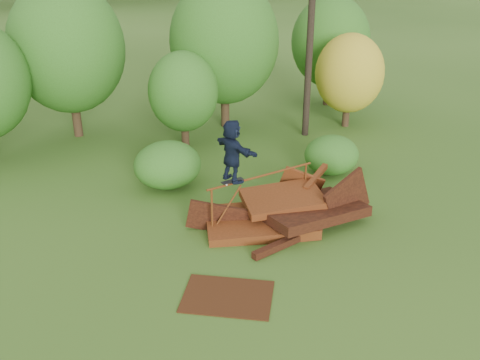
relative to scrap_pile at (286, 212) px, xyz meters
name	(u,v)px	position (x,y,z in m)	size (l,w,h in m)	color
ground	(296,259)	(-0.60, -1.81, -0.39)	(240.00, 240.00, 0.00)	#2D5116
scrap_pile	(286,212)	(0.00, 0.00, 0.00)	(5.68, 3.20, 1.91)	#4A230D
grind_rail	(261,185)	(-0.59, 0.52, 0.76)	(3.60, 0.68, 1.48)	#62310F
skateboard	(232,181)	(-1.57, 0.35, 1.15)	(0.69, 0.29, 0.07)	black
skater	(232,151)	(-1.57, 0.35, 2.06)	(1.67, 0.53, 1.80)	black
flat_plate	(228,296)	(-2.90, -2.66, -0.37)	(2.12, 1.51, 0.03)	#3D1E0D
tree_1	(67,48)	(-4.75, 10.23, 3.35)	(4.58, 4.58, 6.38)	black
tree_2	(183,92)	(-0.89, 7.25, 1.90)	(2.74, 2.74, 3.87)	black
tree_3	(224,41)	(1.53, 9.04, 3.37)	(4.62, 4.62, 6.42)	black
tree_4	(350,73)	(6.52, 6.96, 2.00)	(2.97, 2.97, 4.11)	black
tree_5	(330,42)	(7.45, 10.18, 2.75)	(3.79, 3.79, 5.32)	black
shrub_left	(168,165)	(-2.53, 3.87, 0.41)	(2.29, 2.11, 1.58)	#274D14
shrub_right	(332,155)	(3.18, 2.71, 0.31)	(1.98, 1.81, 1.40)	#274D14
utility_pole	(312,12)	(4.29, 6.64, 4.71)	(1.40, 0.28, 10.04)	black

